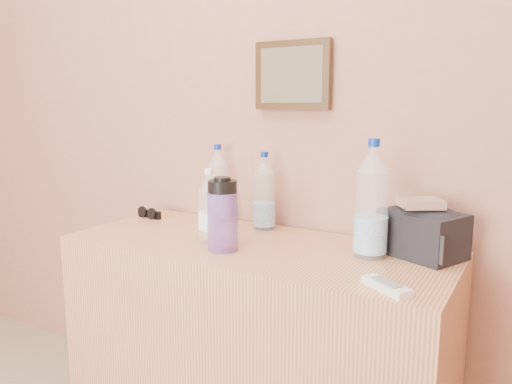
# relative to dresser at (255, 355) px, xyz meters

# --- Properties ---
(picture_frame) EXTENTS (0.30, 0.03, 0.25)m
(picture_frame) POSITION_rel_dresser_xyz_m (0.00, 0.27, 0.99)
(picture_frame) COLOR #382311
(picture_frame) RESTS_ON room_shell
(dresser) EXTENTS (1.32, 0.55, 0.82)m
(dresser) POSITION_rel_dresser_xyz_m (0.00, 0.00, 0.00)
(dresser) COLOR #9B7248
(dresser) RESTS_ON ground
(pet_large_b) EXTENTS (0.09, 0.09, 0.31)m
(pet_large_b) POSITION_rel_dresser_xyz_m (-0.30, 0.21, 0.55)
(pet_large_b) COLOR silver
(pet_large_b) RESTS_ON dresser
(pet_large_c) EXTENTS (0.08, 0.08, 0.30)m
(pet_large_c) POSITION_rel_dresser_xyz_m (-0.08, 0.20, 0.54)
(pet_large_c) COLOR #CDE4FC
(pet_large_c) RESTS_ON dresser
(pet_large_d) EXTENTS (0.10, 0.10, 0.37)m
(pet_large_d) POSITION_rel_dresser_xyz_m (0.38, 0.06, 0.58)
(pet_large_d) COLOR white
(pet_large_d) RESTS_ON dresser
(pet_small) EXTENTS (0.07, 0.07, 0.26)m
(pet_small) POSITION_rel_dresser_xyz_m (-0.14, -0.07, 0.52)
(pet_small) COLOR silver
(pet_small) RESTS_ON dresser
(nalgene_bottle) EXTENTS (0.10, 0.10, 0.24)m
(nalgene_bottle) POSITION_rel_dresser_xyz_m (-0.05, -0.12, 0.53)
(nalgene_bottle) COLOR purple
(nalgene_bottle) RESTS_ON dresser
(sunglasses) EXTENTS (0.13, 0.06, 0.03)m
(sunglasses) POSITION_rel_dresser_xyz_m (-0.59, 0.12, 0.43)
(sunglasses) COLOR black
(sunglasses) RESTS_ON dresser
(ac_remote) EXTENTS (0.15, 0.12, 0.02)m
(ac_remote) POSITION_rel_dresser_xyz_m (0.51, -0.20, 0.42)
(ac_remote) COLOR silver
(ac_remote) RESTS_ON dresser
(toiletry_bag) EXTENTS (0.29, 0.25, 0.16)m
(toiletry_bag) POSITION_rel_dresser_xyz_m (0.52, 0.15, 0.49)
(toiletry_bag) COLOR black
(toiletry_bag) RESTS_ON dresser
(foil_packet) EXTENTS (0.16, 0.15, 0.03)m
(foil_packet) POSITION_rel_dresser_xyz_m (0.51, 0.13, 0.59)
(foil_packet) COLOR white
(foil_packet) RESTS_ON toiletry_bag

